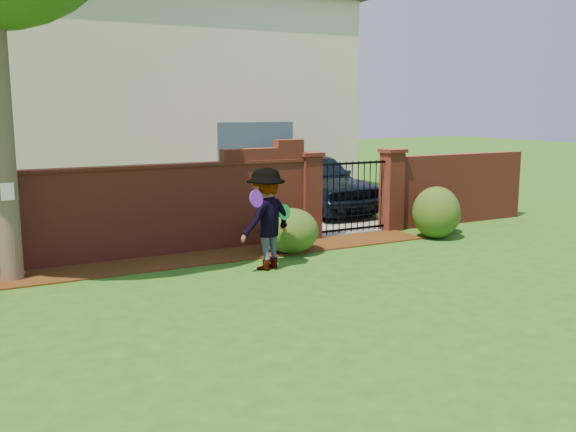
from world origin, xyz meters
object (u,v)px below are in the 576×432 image
car (316,182)px  frisbee_purple (256,199)px  frisbee_green (284,212)px  man (268,219)px

car → frisbee_purple: bearing=-130.8°
frisbee_purple → frisbee_green: (0.73, 0.38, -0.34)m
car → frisbee_green: bearing=-127.7°
frisbee_green → frisbee_purple: bearing=-152.2°
car → frisbee_green: 6.05m
man → frisbee_green: size_ratio=6.37×
car → man: man is taller
car → frisbee_purple: (-4.28, -5.28, 0.50)m
car → man: bearing=-130.0°
frisbee_purple → car: bearing=51.0°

